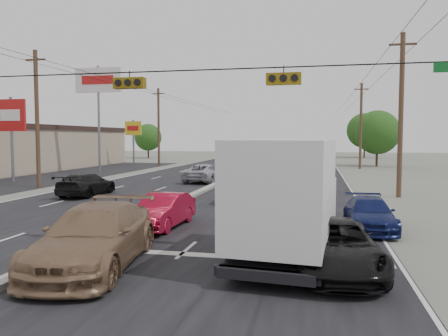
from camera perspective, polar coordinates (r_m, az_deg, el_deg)
The scene contains 25 objects.
ground at distance 15.82m, azimuth -16.96°, elevation -9.62°, with size 200.00×200.00×0.00m, color #606356.
road_surface at distance 44.23m, azimuth 2.21°, elevation -0.77°, with size 20.00×160.00×0.02m, color black.
center_median at distance 44.22m, azimuth 2.21°, elevation -0.64°, with size 0.50×160.00×0.20m, color gray.
parking_lot at distance 45.73m, azimuth -20.43°, elevation -0.87°, with size 10.00×42.00×0.02m, color black.
utility_pole_left_b at distance 34.80m, azimuth -23.23°, elevation 6.03°, with size 1.60×0.30×10.00m.
utility_pole_left_c at distance 57.07m, azimuth -8.54°, elevation 5.39°, with size 1.60×0.30×10.00m.
utility_pole_right_b at distance 28.90m, azimuth 22.10°, elevation 6.54°, with size 1.60×0.30×10.00m.
utility_pole_right_c at distance 53.68m, azimuth 17.44°, elevation 5.34°, with size 1.60×0.30×10.00m.
traffic_signals at distance 14.87m, azimuth -12.59°, elevation 10.92°, with size 25.00×0.30×0.54m.
pole_sign_mid at distance 39.89m, azimuth -26.04°, elevation 5.66°, with size 2.60×0.25×7.00m.
pole_sign_billboard at distance 47.20m, azimuth -16.11°, elevation 10.16°, with size 5.00×0.25×11.00m.
pole_sign_far at distance 58.38m, azimuth -11.76°, elevation 4.63°, with size 2.20×0.25×6.00m.
tree_left_far at distance 79.14m, azimuth -9.89°, elevation 3.97°, with size 4.80×4.80×6.12m.
tree_right_mid at distance 58.91m, azimuth 19.39°, elevation 4.41°, with size 5.60×5.60×7.14m.
tree_right_far at distance 83.87m, azimuth 17.90°, elevation 4.68°, with size 6.40×6.40×8.16m.
box_truck at distance 13.38m, azimuth 8.39°, elevation -3.88°, with size 3.12×7.32×3.62m.
tan_sedan at distance 13.02m, azimuth -16.51°, elevation -8.66°, with size 2.42×5.95×1.73m, color #846447.
red_sedan at distance 18.04m, azimuth -8.00°, elevation -5.59°, with size 1.45×4.17×1.37m, color maroon.
black_suv at distance 12.53m, azimuth 14.18°, elevation -9.90°, with size 2.31×5.00×1.39m, color black.
queue_car_a at distance 25.03m, azimuth 1.55°, elevation -2.94°, with size 1.55×3.84×1.31m, color black.
queue_car_b at distance 21.00m, azimuth 9.71°, elevation -4.25°, with size 1.45×4.17×1.37m, color silver.
queue_car_c at distance 27.56m, azimuth 3.59°, elevation -2.31°, with size 2.17×4.71×1.31m, color #A7AAAF.
queue_car_d at distance 18.39m, azimuth 18.46°, elevation -5.75°, with size 1.76×4.34×1.26m, color #0F184D.
oncoming_near at distance 28.90m, azimuth -17.51°, elevation -2.07°, with size 2.01×4.94×1.43m, color black.
oncoming_far at distance 36.02m, azimuth -2.34°, elevation -0.68°, with size 2.47×5.35×1.49m, color #AAABB1.
Camera 1 is at (7.52, -13.43, 3.68)m, focal length 35.00 mm.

